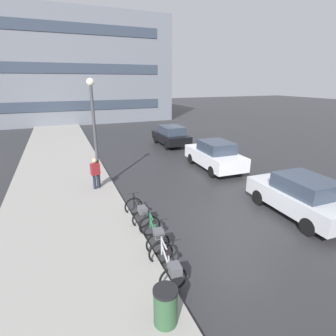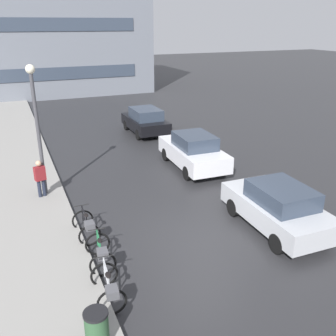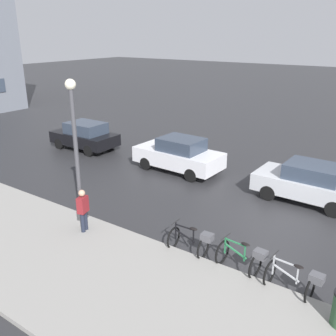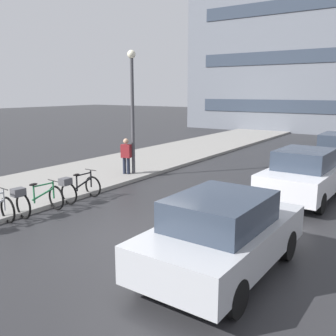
% 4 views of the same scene
% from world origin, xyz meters
% --- Properties ---
extents(ground_plane, '(140.00, 140.00, 0.00)m').
position_xyz_m(ground_plane, '(0.00, 0.00, 0.00)').
color(ground_plane, '#28282B').
extents(sidewalk_kerb, '(4.80, 60.00, 0.14)m').
position_xyz_m(sidewalk_kerb, '(-6.00, 10.00, 0.07)').
color(sidewalk_kerb, gray).
rests_on(sidewalk_kerb, ground).
extents(bicycle_nearest, '(0.84, 1.46, 1.00)m').
position_xyz_m(bicycle_nearest, '(-3.59, -1.71, 0.49)').
color(bicycle_nearest, black).
rests_on(bicycle_nearest, ground).
extents(bicycle_second, '(0.86, 1.44, 0.97)m').
position_xyz_m(bicycle_second, '(-3.41, -0.18, 0.50)').
color(bicycle_second, black).
rests_on(bicycle_second, ground).
extents(bicycle_third, '(0.73, 1.39, 0.97)m').
position_xyz_m(bicycle_third, '(-3.45, 1.47, 0.49)').
color(bicycle_third, black).
rests_on(bicycle_third, ground).
extents(car_silver, '(2.05, 4.17, 1.60)m').
position_xyz_m(car_silver, '(2.59, -0.35, 0.81)').
color(car_silver, '#B2B5BA').
rests_on(car_silver, ground).
extents(car_white, '(2.11, 4.43, 1.69)m').
position_xyz_m(car_white, '(2.60, 5.89, 0.84)').
color(car_white, silver).
rests_on(car_white, ground).
extents(car_black, '(1.96, 3.95, 1.60)m').
position_xyz_m(car_black, '(2.56, 12.43, 0.82)').
color(car_black, black).
rests_on(car_black, ground).
extents(pedestrian, '(0.45, 0.34, 1.64)m').
position_xyz_m(pedestrian, '(-4.46, 5.13, 0.92)').
color(pedestrian, '#1E2333').
rests_on(pedestrian, ground).
extents(streetlamp, '(0.34, 0.34, 5.18)m').
position_xyz_m(streetlamp, '(-4.30, 5.40, 3.19)').
color(streetlamp, '#424247').
rests_on(streetlamp, ground).
extents(trash_bin, '(0.53, 0.53, 1.00)m').
position_xyz_m(trash_bin, '(-4.18, -2.98, 0.50)').
color(trash_bin, '#2D5133').
rests_on(trash_bin, ground).
extents(building_facade_main, '(22.47, 10.80, 12.79)m').
position_xyz_m(building_facade_main, '(-2.74, 31.39, 6.40)').
color(building_facade_main, slate).
rests_on(building_facade_main, ground).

